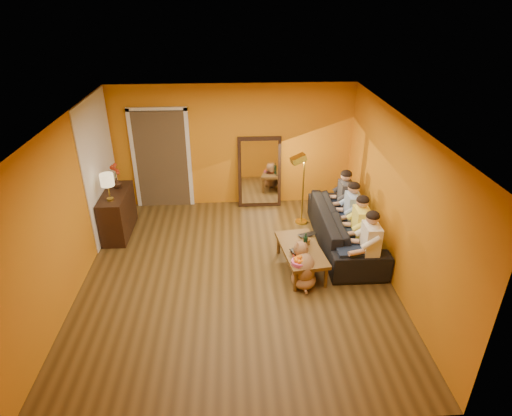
{
  "coord_description": "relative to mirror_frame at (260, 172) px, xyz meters",
  "views": [
    {
      "loc": [
        -0.02,
        -5.8,
        4.27
      ],
      "look_at": [
        0.35,
        0.5,
        1.0
      ],
      "focal_mm": 30.0,
      "sensor_mm": 36.0,
      "label": 1
    }
  ],
  "objects": [
    {
      "name": "wine_bottle",
      "position": [
        0.58,
        -2.55,
        -0.18
      ],
      "size": [
        0.07,
        0.07,
        0.31
      ],
      "primitive_type": "cylinder",
      "color": "black",
      "rests_on": "coffee_table"
    },
    {
      "name": "tumbler",
      "position": [
        0.65,
        -2.38,
        -0.29
      ],
      "size": [
        0.11,
        0.11,
        0.1
      ],
      "primitive_type": "imported",
      "rotation": [
        0.0,
        0.0,
        -0.02
      ],
      "color": "#B27F3F",
      "rests_on": "coffee_table"
    },
    {
      "name": "book_mid",
      "position": [
        0.36,
        -2.69,
        -0.31
      ],
      "size": [
        0.21,
        0.26,
        0.02
      ],
      "primitive_type": "imported",
      "rotation": [
        0.0,
        0.0,
        -0.17
      ],
      "color": "#A02B12",
      "rests_on": "book_lower"
    },
    {
      "name": "person_mid_right",
      "position": [
        1.58,
        -1.68,
        -0.15
      ],
      "size": [
        0.7,
        0.44,
        1.22
      ],
      "primitive_type": null,
      "color": "#8DABDA",
      "rests_on": "sofa"
    },
    {
      "name": "room_shell",
      "position": [
        -0.55,
        -2.26,
        0.54
      ],
      "size": [
        5.0,
        5.5,
        2.6
      ],
      "color": "brown",
      "rests_on": "ground"
    },
    {
      "name": "floor_lamp",
      "position": [
        0.8,
        -0.9,
        -0.04
      ],
      "size": [
        0.34,
        0.3,
        1.44
      ],
      "primitive_type": null,
      "rotation": [
        0.0,
        0.0,
        0.22
      ],
      "color": "gold",
      "rests_on": "floor"
    },
    {
      "name": "person_mid_left",
      "position": [
        1.58,
        -2.23,
        -0.15
      ],
      "size": [
        0.7,
        0.44,
        1.22
      ],
      "primitive_type": null,
      "color": "#FCF354",
      "rests_on": "sofa"
    },
    {
      "name": "white_accent",
      "position": [
        -3.04,
        -0.88,
        0.54
      ],
      "size": [
        0.02,
        1.9,
        2.58
      ],
      "primitive_type": "cube",
      "color": "white",
      "rests_on": "wall_left"
    },
    {
      "name": "coffee_table",
      "position": [
        0.53,
        -2.5,
        -0.55
      ],
      "size": [
        0.78,
        1.29,
        0.42
      ],
      "primitive_type": null,
      "rotation": [
        0.0,
        0.0,
        0.14
      ],
      "color": "brown",
      "rests_on": "floor"
    },
    {
      "name": "doorway_recess",
      "position": [
        -2.05,
        0.2,
        0.29
      ],
      "size": [
        1.06,
        0.3,
        2.1
      ],
      "primitive_type": "cube",
      "color": "#3F2D19",
      "rests_on": "floor"
    },
    {
      "name": "person_far_left",
      "position": [
        1.58,
        -2.78,
        -0.15
      ],
      "size": [
        0.7,
        0.44,
        1.22
      ],
      "primitive_type": null,
      "color": "white",
      "rests_on": "sofa"
    },
    {
      "name": "door_jamb_right",
      "position": [
        -1.48,
        0.08,
        0.29
      ],
      "size": [
        0.08,
        0.06,
        2.2
      ],
      "primitive_type": "cube",
      "color": "white",
      "rests_on": "wall_back"
    },
    {
      "name": "table_lamp",
      "position": [
        -2.79,
        -1.38,
        0.34
      ],
      "size": [
        0.24,
        0.24,
        0.51
      ],
      "primitive_type": null,
      "color": "beige",
      "rests_on": "sideboard"
    },
    {
      "name": "door_header",
      "position": [
        -2.05,
        0.08,
        1.36
      ],
      "size": [
        1.22,
        0.06,
        0.08
      ],
      "primitive_type": "cube",
      "color": "white",
      "rests_on": "wall_back"
    },
    {
      "name": "dog",
      "position": [
        0.51,
        -2.9,
        -0.4
      ],
      "size": [
        0.47,
        0.66,
        0.72
      ],
      "primitive_type": null,
      "rotation": [
        0.0,
        0.0,
        -0.13
      ],
      "color": "olive",
      "rests_on": "floor"
    },
    {
      "name": "laptop",
      "position": [
        0.71,
        -2.15,
        -0.33
      ],
      "size": [
        0.38,
        0.3,
        0.03
      ],
      "primitive_type": "imported",
      "rotation": [
        0.0,
        0.0,
        0.32
      ],
      "color": "black",
      "rests_on": "coffee_table"
    },
    {
      "name": "mirror_frame",
      "position": [
        0.0,
        0.0,
        0.0
      ],
      "size": [
        0.92,
        0.27,
        1.51
      ],
      "primitive_type": "cube",
      "rotation": [
        -0.14,
        0.0,
        0.0
      ],
      "color": "black",
      "rests_on": "floor"
    },
    {
      "name": "person_far_right",
      "position": [
        1.58,
        -1.13,
        -0.15
      ],
      "size": [
        0.7,
        0.44,
        1.22
      ],
      "primitive_type": null,
      "color": "#38383D",
      "rests_on": "sofa"
    },
    {
      "name": "sofa",
      "position": [
        1.45,
        -1.78,
        -0.4
      ],
      "size": [
        2.45,
        0.96,
        0.71
      ],
      "primitive_type": "imported",
      "rotation": [
        0.0,
        0.0,
        1.57
      ],
      "color": "black",
      "rests_on": "floor"
    },
    {
      "name": "door_jamb_left",
      "position": [
        -2.62,
        0.08,
        0.29
      ],
      "size": [
        0.08,
        0.06,
        2.2
      ],
      "primitive_type": "cube",
      "color": "white",
      "rests_on": "wall_back"
    },
    {
      "name": "flowers",
      "position": [
        -2.79,
        -0.83,
        0.47
      ],
      "size": [
        0.17,
        0.17,
        0.51
      ],
      "primitive_type": null,
      "color": "#A02B12",
      "rests_on": "vase"
    },
    {
      "name": "mirror_glass",
      "position": [
        0.0,
        -0.04,
        0.0
      ],
      "size": [
        0.78,
        0.21,
        1.35
      ],
      "primitive_type": "cube",
      "rotation": [
        -0.14,
        0.0,
        0.0
      ],
      "color": "white",
      "rests_on": "mirror_frame"
    },
    {
      "name": "sideboard",
      "position": [
        -2.79,
        -1.08,
        -0.34
      ],
      "size": [
        0.44,
        1.18,
        0.85
      ],
      "primitive_type": "cube",
      "color": "black",
      "rests_on": "floor"
    },
    {
      "name": "vase",
      "position": [
        -2.79,
        -0.83,
        0.19
      ],
      "size": [
        0.18,
        0.18,
        0.19
      ],
      "primitive_type": "imported",
      "color": "black",
      "rests_on": "sideboard"
    },
    {
      "name": "book_lower",
      "position": [
        0.35,
        -2.7,
        -0.33
      ],
      "size": [
        0.22,
        0.27,
        0.02
      ],
      "primitive_type": "imported",
      "rotation": [
        0.0,
        0.0,
        0.18
      ],
      "color": "black",
      "rests_on": "coffee_table"
    },
    {
      "name": "book_upper",
      "position": [
        0.35,
        -2.71,
        -0.29
      ],
      "size": [
        0.24,
        0.27,
        0.02
      ],
      "primitive_type": "imported",
      "rotation": [
        0.0,
        0.0,
        0.38
      ],
      "color": "black",
      "rests_on": "book_mid"
    },
    {
      "name": "fruit_bowl",
      "position": [
        0.43,
        -2.95,
        -0.26
      ],
      "size": [
        0.26,
        0.26,
        0.16
      ],
      "primitive_type": null,
      "color": "#D84C90",
      "rests_on": "coffee_table"
    }
  ]
}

